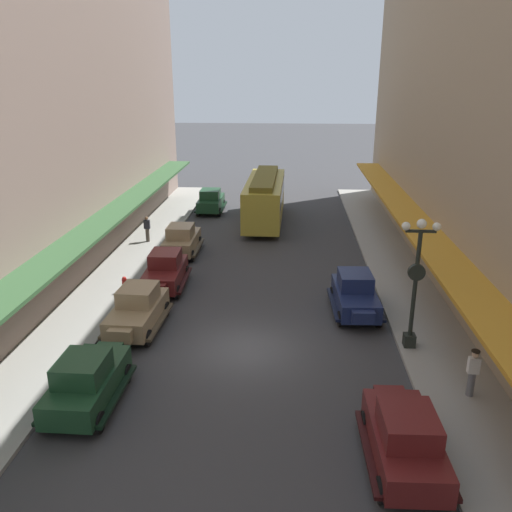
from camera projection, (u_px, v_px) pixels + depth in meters
ground_plane at (246, 349)px, 20.69m from camera, size 200.00×200.00×0.00m
sidewalk_left at (61, 341)px, 21.14m from camera, size 3.00×60.00×0.15m
sidewalk_right at (440, 354)px, 20.19m from camera, size 3.00×60.00×0.15m
parked_car_0 at (405, 437)px, 14.23m from camera, size 2.22×4.29×1.84m
parked_car_1 at (182, 239)px, 31.27m from camera, size 2.17×4.27×1.84m
parked_car_2 at (211, 200)px, 40.85m from camera, size 2.16×4.27×1.84m
parked_car_3 at (137, 308)px, 22.01m from camera, size 2.26×4.30×1.84m
parked_car_4 at (165, 270)px, 26.33m from camera, size 2.25×4.30×1.84m
parked_car_5 at (87, 380)px, 16.89m from camera, size 2.17×4.27×1.84m
parked_car_6 at (355, 293)px, 23.55m from camera, size 2.29×4.31×1.84m
streetcar at (265, 197)px, 37.63m from camera, size 2.64×9.63×3.46m
lamp_post_with_clock at (416, 279)px, 19.68m from camera, size 1.42×0.44×5.16m
fire_hydrant at (125, 284)px, 25.54m from camera, size 0.24×0.24×0.82m
pedestrian_0 at (473, 372)px, 17.17m from camera, size 0.36×0.28×1.67m
pedestrian_1 at (147, 229)px, 33.19m from camera, size 0.36×0.24×1.64m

